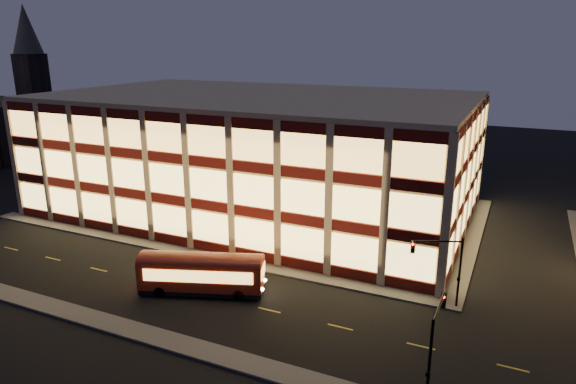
% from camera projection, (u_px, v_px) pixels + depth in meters
% --- Properties ---
extents(ground, '(200.00, 200.00, 0.00)m').
position_uv_depth(ground, '(206.00, 261.00, 50.26)').
color(ground, black).
rests_on(ground, ground).
extents(sidewalk_office_south, '(54.00, 2.00, 0.15)m').
position_uv_depth(sidewalk_office_south, '(187.00, 251.00, 52.32)').
color(sidewalk_office_south, '#514F4C').
rests_on(sidewalk_office_south, ground).
extents(sidewalk_office_east, '(2.00, 30.00, 0.15)m').
position_uv_depth(sidewalk_office_east, '(471.00, 238.00, 55.76)').
color(sidewalk_office_east, '#514F4C').
rests_on(sidewalk_office_east, ground).
extents(sidewalk_near, '(100.00, 2.00, 0.15)m').
position_uv_depth(sidewalk_near, '(110.00, 324.00, 38.93)').
color(sidewalk_near, '#514F4C').
rests_on(sidewalk_near, ground).
extents(office_building, '(50.45, 30.45, 14.50)m').
position_uv_depth(office_building, '(259.00, 153.00, 64.09)').
color(office_building, tan).
rests_on(office_building, ground).
extents(church_tower, '(5.00, 5.00, 18.00)m').
position_uv_depth(church_tower, '(35.00, 97.00, 110.72)').
color(church_tower, '#2D2621').
rests_on(church_tower, ground).
extents(church_spire, '(6.00, 6.00, 10.00)m').
position_uv_depth(church_spire, '(25.00, 29.00, 106.74)').
color(church_spire, '#4C473F').
rests_on(church_spire, church_tower).
extents(traffic_signal_far, '(3.79, 1.87, 6.00)m').
position_uv_depth(traffic_signal_far, '(443.00, 260.00, 40.35)').
color(traffic_signal_far, black).
rests_on(traffic_signal_far, ground).
extents(traffic_signal_near, '(0.32, 4.45, 6.00)m').
position_uv_depth(traffic_signal_near, '(435.00, 336.00, 30.02)').
color(traffic_signal_near, black).
rests_on(traffic_signal_near, ground).
extents(trolley_bus, '(10.73, 6.03, 3.55)m').
position_uv_depth(trolley_bus, '(202.00, 271.00, 43.40)').
color(trolley_bus, '#9E1E08').
rests_on(trolley_bus, ground).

